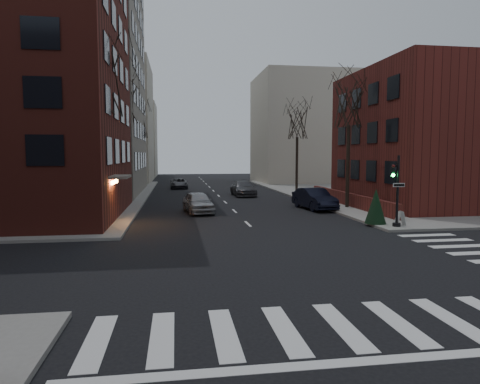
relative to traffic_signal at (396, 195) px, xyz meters
name	(u,v)px	position (x,y,z in m)	size (l,w,h in m)	color
ground	(309,282)	(-7.94, -8.99, -1.91)	(160.00, 160.00, 0.00)	black
sidewalk_far_right	(476,191)	(21.06, 21.01, -1.83)	(44.00, 44.00, 0.15)	gray
building_left_tan	(49,59)	(-24.94, 25.01, 12.09)	(18.00, 18.00, 28.00)	gray
building_right_brick	(433,138)	(8.56, 10.01, 3.59)	(12.00, 14.00, 11.00)	#5A1F1A
low_wall_right	(348,199)	(1.36, 10.01, -1.26)	(0.35, 16.00, 1.00)	#5A1F1A
building_distant_la	(104,123)	(-22.94, 46.01, 7.09)	(14.00, 16.00, 18.00)	#B6AC9A
building_distant_ra	(304,129)	(7.06, 41.01, 6.09)	(14.00, 14.00, 16.00)	#B6AC9A
building_distant_lb	(130,140)	(-20.94, 63.01, 5.09)	(10.00, 12.00, 14.00)	#B6AC9A
traffic_signal	(396,195)	(0.00, 0.00, 0.00)	(0.76, 0.44, 4.00)	black
tree_left_a	(99,84)	(-16.74, 5.01, 6.56)	(4.18, 4.18, 10.26)	#2D231C
tree_left_b	(123,101)	(-16.74, 17.01, 7.00)	(4.40, 4.40, 10.80)	#2D231C
tree_left_c	(137,123)	(-16.74, 31.01, 6.12)	(3.96, 3.96, 9.72)	#2D231C
tree_right_a	(349,104)	(0.86, 9.01, 6.12)	(3.96, 3.96, 9.72)	#2D231C
tree_right_b	(297,123)	(0.86, 23.01, 5.68)	(3.74, 3.74, 9.18)	#2D231C
streetlamp_near	(126,154)	(-16.14, 13.01, 2.33)	(0.36, 0.36, 6.28)	black
streetlamp_far	(144,154)	(-16.14, 33.01, 2.33)	(0.36, 0.36, 6.28)	black
parked_sedan	(314,199)	(-1.74, 9.11, -1.09)	(1.73, 4.95, 1.63)	black
car_lane_silver	(198,202)	(-10.67, 8.46, -1.14)	(1.81, 4.49, 1.53)	#9FA0A5
car_lane_gray	(243,188)	(-5.44, 20.69, -1.15)	(2.13, 5.25, 1.52)	#424247
car_lane_far	(179,183)	(-11.86, 31.16, -1.28)	(2.09, 4.52, 1.26)	#3D3D42
sandwich_board	(400,218)	(0.42, 0.27, -1.34)	(0.37, 0.52, 0.83)	silver
evergreen_shrub	(376,206)	(-0.64, 1.18, -0.73)	(1.23, 1.23, 2.05)	black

